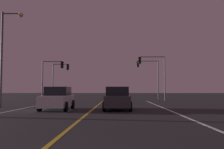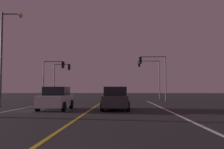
% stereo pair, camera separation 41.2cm
% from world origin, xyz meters
% --- Properties ---
extents(lane_edge_right, '(0.16, 36.23, 0.01)m').
position_xyz_m(lane_edge_right, '(5.60, 12.11, 0.00)').
color(lane_edge_right, silver).
rests_on(lane_edge_right, ground).
extents(lane_center_divider, '(0.16, 36.23, 0.01)m').
position_xyz_m(lane_center_divider, '(0.00, 12.11, 0.00)').
color(lane_center_divider, gold).
rests_on(lane_center_divider, ground).
extents(car_lead_same_lane, '(2.02, 4.30, 1.70)m').
position_xyz_m(car_lead_same_lane, '(1.85, 15.78, 0.82)').
color(car_lead_same_lane, black).
rests_on(car_lead_same_lane, ground).
extents(car_oncoming, '(2.02, 4.30, 1.70)m').
position_xyz_m(car_oncoming, '(-2.54, 15.66, 0.82)').
color(car_oncoming, black).
rests_on(car_oncoming, ground).
extents(traffic_light_near_right, '(3.58, 0.36, 5.83)m').
position_xyz_m(traffic_light_near_right, '(6.43, 30.73, 4.33)').
color(traffic_light_near_right, '#4C4C51').
rests_on(traffic_light_near_right, ground).
extents(traffic_light_near_left, '(2.91, 0.36, 5.25)m').
position_xyz_m(traffic_light_near_left, '(-6.71, 30.73, 3.90)').
color(traffic_light_near_left, '#4C4C51').
rests_on(traffic_light_near_left, ground).
extents(traffic_light_far_right, '(3.39, 0.36, 5.87)m').
position_xyz_m(traffic_light_far_right, '(6.54, 36.23, 4.35)').
color(traffic_light_far_right, '#4C4C51').
rests_on(traffic_light_far_right, ground).
extents(traffic_light_far_left, '(2.61, 0.36, 5.42)m').
position_xyz_m(traffic_light_far_left, '(-6.88, 36.23, 4.00)').
color(traffic_light_far_left, '#4C4C51').
rests_on(traffic_light_far_left, ground).
extents(street_lamp_right_near, '(2.68, 0.44, 7.50)m').
position_xyz_m(street_lamp_right_near, '(7.14, 10.18, 4.84)').
color(street_lamp_right_near, '#4C4C51').
rests_on(street_lamp_right_near, ground).
extents(street_lamp_left_mid, '(1.85, 0.44, 8.02)m').
position_xyz_m(street_lamp_left_mid, '(-7.39, 17.88, 5.06)').
color(street_lamp_left_mid, '#4C4C51').
rests_on(street_lamp_left_mid, ground).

